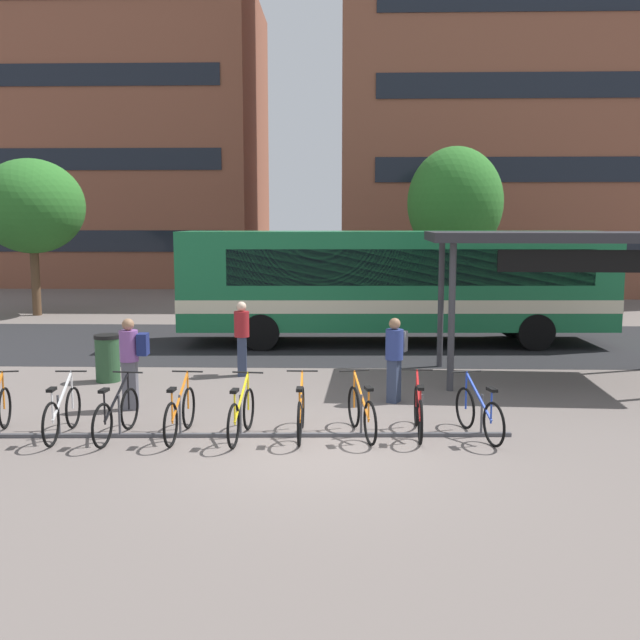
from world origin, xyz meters
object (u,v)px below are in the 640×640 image
object	(u,v)px
parked_bicycle_white_1	(62,414)
parked_bicycle_blue_8	(479,414)
transit_shelter	(560,242)
street_tree_1	(455,203)
parked_bicycle_yellow_4	(241,415)
parked_bicycle_red_7	(418,412)
commuter_navy_pack_0	(131,357)
parked_bicycle_orange_3	(180,414)
parked_bicycle_orange_5	(301,413)
street_tree_0	(32,207)
city_bus	(392,282)
commuter_grey_pack_1	(395,354)
trash_bin	(108,358)
parked_bicycle_black_2	(116,415)
parked_bicycle_orange_6	(362,413)
commuter_grey_pack_2	(242,333)

from	to	relation	value
parked_bicycle_white_1	parked_bicycle_blue_8	world-z (taller)	same
transit_shelter	street_tree_1	distance (m)	11.88
parked_bicycle_yellow_4	parked_bicycle_red_7	distance (m)	2.87
commuter_navy_pack_0	street_tree_1	bearing A→B (deg)	-121.28
parked_bicycle_orange_3	parked_bicycle_orange_5	xyz separation A→B (m)	(1.95, 0.09, 0.00)
street_tree_0	city_bus	bearing A→B (deg)	-24.83
city_bus	transit_shelter	world-z (taller)	transit_shelter
parked_bicycle_red_7	commuter_grey_pack_1	distance (m)	2.25
street_tree_0	commuter_navy_pack_0	bearing A→B (deg)	-60.82
parked_bicycle_white_1	commuter_navy_pack_0	size ratio (longest dim) A/B	1.01
commuter_grey_pack_1	trash_bin	world-z (taller)	commuter_grey_pack_1
parked_bicycle_orange_3	parked_bicycle_red_7	xyz separation A→B (m)	(3.86, 0.24, 0.00)
parked_bicycle_red_7	street_tree_1	bearing A→B (deg)	-8.20
street_tree_0	trash_bin	bearing A→B (deg)	-60.47
commuter_navy_pack_0	trash_bin	xyz separation A→B (m)	(-1.22, 2.34, -0.47)
parked_bicycle_orange_3	parked_bicycle_red_7	size ratio (longest dim) A/B	1.00
city_bus	street_tree_1	size ratio (longest dim) A/B	1.93
trash_bin	parked_bicycle_white_1	bearing A→B (deg)	-81.84
parked_bicycle_black_2	street_tree_0	world-z (taller)	street_tree_0
parked_bicycle_blue_8	city_bus	bearing A→B (deg)	-10.65
parked_bicycle_yellow_4	commuter_grey_pack_1	bearing A→B (deg)	-41.10
parked_bicycle_yellow_4	transit_shelter	size ratio (longest dim) A/B	0.30
parked_bicycle_black_2	parked_bicycle_orange_5	distance (m)	2.96
parked_bicycle_red_7	street_tree_0	world-z (taller)	street_tree_0
city_bus	parked_bicycle_red_7	bearing A→B (deg)	86.99
city_bus	parked_bicycle_orange_3	size ratio (longest dim) A/B	7.02
parked_bicycle_blue_8	trash_bin	world-z (taller)	trash_bin
commuter_grey_pack_1	street_tree_1	world-z (taller)	street_tree_1
transit_shelter	parked_bicycle_orange_3	bearing A→B (deg)	-145.66
parked_bicycle_red_7	transit_shelter	xyz separation A→B (m)	(3.44, 4.21, 2.65)
parked_bicycle_orange_5	transit_shelter	distance (m)	7.39
parked_bicycle_orange_3	commuter_navy_pack_0	distance (m)	2.21
parked_bicycle_white_1	parked_bicycle_orange_5	distance (m)	3.85
parked_bicycle_orange_6	parked_bicycle_red_7	xyz separation A→B (m)	(0.93, 0.08, 0.00)
parked_bicycle_red_7	parked_bicycle_blue_8	world-z (taller)	same
parked_bicycle_red_7	parked_bicycle_blue_8	size ratio (longest dim) A/B	1.03
parked_bicycle_black_2	parked_bicycle_yellow_4	world-z (taller)	same
parked_bicycle_orange_6	transit_shelter	size ratio (longest dim) A/B	0.29
transit_shelter	parked_bicycle_orange_6	bearing A→B (deg)	-132.51
commuter_grey_pack_1	parked_bicycle_orange_6	bearing A→B (deg)	8.82
parked_bicycle_orange_5	parked_bicycle_orange_3	bearing A→B (deg)	92.44
parked_bicycle_red_7	street_tree_0	size ratio (longest dim) A/B	0.30
parked_bicycle_orange_3	parked_bicycle_yellow_4	xyz separation A→B (m)	(1.00, -0.05, 0.00)
commuter_grey_pack_2	trash_bin	xyz separation A→B (m)	(-2.85, -0.70, -0.46)
parked_bicycle_orange_3	trash_bin	size ratio (longest dim) A/B	1.67
parked_bicycle_black_2	trash_bin	distance (m)	4.38
city_bus	street_tree_0	world-z (taller)	street_tree_0
parked_bicycle_white_1	commuter_navy_pack_0	world-z (taller)	commuter_navy_pack_0
commuter_grey_pack_2	trash_bin	distance (m)	2.97
parked_bicycle_orange_6	parked_bicycle_orange_5	bearing A→B (deg)	80.36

